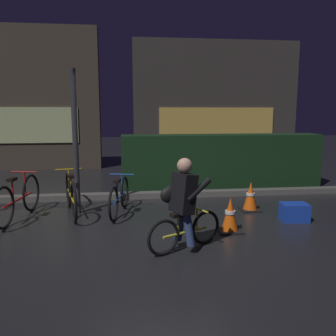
{
  "coord_description": "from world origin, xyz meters",
  "views": [
    {
      "loc": [
        -0.5,
        -5.21,
        1.85
      ],
      "look_at": [
        0.2,
        0.6,
        0.9
      ],
      "focal_mm": 37.98,
      "sensor_mm": 36.0,
      "label": 1
    }
  ],
  "objects_px": {
    "traffic_cone_near": "(230,215)",
    "traffic_cone_far": "(250,197)",
    "cyclist": "(183,204)",
    "blue_crate": "(294,212)",
    "parked_bike_center_left": "(71,195)",
    "parked_bike_center_right": "(119,197)",
    "street_post": "(75,143)",
    "parked_bike_left_mid": "(18,199)"
  },
  "relations": [
    {
      "from": "parked_bike_left_mid",
      "to": "cyclist",
      "type": "distance_m",
      "value": 3.09
    },
    {
      "from": "parked_bike_center_right",
      "to": "street_post",
      "type": "bearing_deg",
      "value": 91.96
    },
    {
      "from": "street_post",
      "to": "traffic_cone_far",
      "type": "height_order",
      "value": "street_post"
    },
    {
      "from": "parked_bike_center_right",
      "to": "cyclist",
      "type": "bearing_deg",
      "value": -142.57
    },
    {
      "from": "parked_bike_left_mid",
      "to": "traffic_cone_far",
      "type": "xyz_separation_m",
      "value": [
        4.13,
        0.04,
        -0.1
      ]
    },
    {
      "from": "street_post",
      "to": "parked_bike_center_right",
      "type": "relative_size",
      "value": 1.74
    },
    {
      "from": "traffic_cone_far",
      "to": "blue_crate",
      "type": "height_order",
      "value": "traffic_cone_far"
    },
    {
      "from": "blue_crate",
      "to": "traffic_cone_near",
      "type": "bearing_deg",
      "value": -162.13
    },
    {
      "from": "traffic_cone_near",
      "to": "parked_bike_center_left",
      "type": "bearing_deg",
      "value": 154.43
    },
    {
      "from": "traffic_cone_near",
      "to": "blue_crate",
      "type": "bearing_deg",
      "value": 17.87
    },
    {
      "from": "blue_crate",
      "to": "parked_bike_center_left",
      "type": "bearing_deg",
      "value": 167.74
    },
    {
      "from": "blue_crate",
      "to": "street_post",
      "type": "bearing_deg",
      "value": 166.32
    },
    {
      "from": "blue_crate",
      "to": "cyclist",
      "type": "xyz_separation_m",
      "value": [
        -2.08,
        -1.02,
        0.48
      ]
    },
    {
      "from": "blue_crate",
      "to": "cyclist",
      "type": "bearing_deg",
      "value": -153.87
    },
    {
      "from": "parked_bike_center_left",
      "to": "traffic_cone_far",
      "type": "relative_size",
      "value": 3.1
    },
    {
      "from": "street_post",
      "to": "traffic_cone_near",
      "type": "relative_size",
      "value": 4.76
    },
    {
      "from": "cyclist",
      "to": "blue_crate",
      "type": "bearing_deg",
      "value": -1.25
    },
    {
      "from": "traffic_cone_near",
      "to": "traffic_cone_far",
      "type": "relative_size",
      "value": 0.99
    },
    {
      "from": "parked_bike_center_right",
      "to": "traffic_cone_near",
      "type": "xyz_separation_m",
      "value": [
        1.71,
        -1.17,
        -0.06
      ]
    },
    {
      "from": "traffic_cone_near",
      "to": "traffic_cone_far",
      "type": "bearing_deg",
      "value": 56.78
    },
    {
      "from": "parked_bike_center_right",
      "to": "traffic_cone_far",
      "type": "xyz_separation_m",
      "value": [
        2.42,
        -0.08,
        -0.06
      ]
    },
    {
      "from": "traffic_cone_near",
      "to": "traffic_cone_far",
      "type": "distance_m",
      "value": 1.31
    },
    {
      "from": "parked_bike_center_left",
      "to": "street_post",
      "type": "bearing_deg",
      "value": -69.29
    },
    {
      "from": "parked_bike_center_left",
      "to": "cyclist",
      "type": "relative_size",
      "value": 1.35
    },
    {
      "from": "parked_bike_center_right",
      "to": "cyclist",
      "type": "xyz_separation_m",
      "value": [
        0.87,
        -1.79,
        0.31
      ]
    },
    {
      "from": "parked_bike_left_mid",
      "to": "blue_crate",
      "type": "bearing_deg",
      "value": -88.81
    },
    {
      "from": "parked_bike_left_mid",
      "to": "parked_bike_center_right",
      "type": "height_order",
      "value": "parked_bike_left_mid"
    },
    {
      "from": "parked_bike_center_right",
      "to": "blue_crate",
      "type": "height_order",
      "value": "parked_bike_center_right"
    },
    {
      "from": "parked_bike_center_left",
      "to": "traffic_cone_far",
      "type": "bearing_deg",
      "value": -105.87
    },
    {
      "from": "parked_bike_center_right",
      "to": "blue_crate",
      "type": "relative_size",
      "value": 3.36
    },
    {
      "from": "street_post",
      "to": "traffic_cone_near",
      "type": "height_order",
      "value": "street_post"
    },
    {
      "from": "traffic_cone_near",
      "to": "blue_crate",
      "type": "height_order",
      "value": "traffic_cone_near"
    },
    {
      "from": "street_post",
      "to": "parked_bike_left_mid",
      "type": "bearing_deg",
      "value": -165.8
    },
    {
      "from": "parked_bike_left_mid",
      "to": "parked_bike_center_left",
      "type": "height_order",
      "value": "parked_bike_center_left"
    },
    {
      "from": "street_post",
      "to": "blue_crate",
      "type": "distance_m",
      "value": 3.97
    },
    {
      "from": "blue_crate",
      "to": "cyclist",
      "type": "relative_size",
      "value": 0.35
    },
    {
      "from": "parked_bike_left_mid",
      "to": "blue_crate",
      "type": "relative_size",
      "value": 3.87
    },
    {
      "from": "parked_bike_center_right",
      "to": "cyclist",
      "type": "height_order",
      "value": "cyclist"
    },
    {
      "from": "parked_bike_left_mid",
      "to": "cyclist",
      "type": "height_order",
      "value": "cyclist"
    },
    {
      "from": "parked_bike_left_mid",
      "to": "traffic_cone_near",
      "type": "distance_m",
      "value": 3.58
    },
    {
      "from": "traffic_cone_far",
      "to": "cyclist",
      "type": "xyz_separation_m",
      "value": [
        -1.56,
        -1.72,
        0.37
      ]
    },
    {
      "from": "street_post",
      "to": "blue_crate",
      "type": "bearing_deg",
      "value": -13.68
    }
  ]
}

